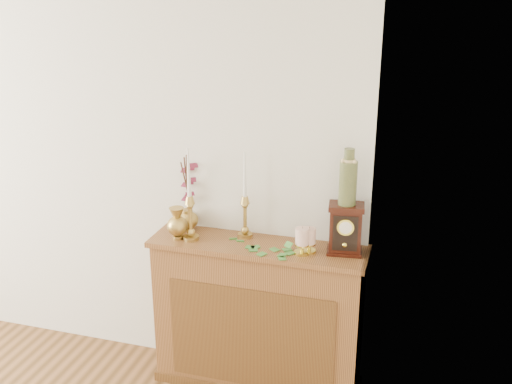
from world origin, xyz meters
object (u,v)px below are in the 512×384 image
(ginger_jar, at_px, (189,194))
(mantel_clock, at_px, (345,229))
(bud_vase, at_px, (177,224))
(candlestick_left, at_px, (190,211))
(candlestick_center, at_px, (245,210))
(ceramic_vase, at_px, (348,180))

(ginger_jar, distance_m, mantel_clock, 0.95)
(ginger_jar, relative_size, mantel_clock, 1.70)
(ginger_jar, bearing_deg, bud_vase, -91.31)
(candlestick_left, distance_m, bud_vase, 0.11)
(bud_vase, distance_m, ginger_jar, 0.21)
(candlestick_center, xyz_separation_m, ginger_jar, (-0.36, 0.04, 0.05))
(candlestick_center, height_order, bud_vase, candlestick_center)
(candlestick_left, relative_size, bud_vase, 2.84)
(candlestick_center, xyz_separation_m, mantel_clock, (0.58, -0.05, -0.03))
(ginger_jar, bearing_deg, ceramic_vase, -5.51)
(candlestick_left, relative_size, mantel_clock, 1.92)
(candlestick_center, height_order, mantel_clock, candlestick_center)
(ginger_jar, xyz_separation_m, mantel_clock, (0.94, -0.09, -0.08))
(candlestick_center, distance_m, bud_vase, 0.39)
(ginger_jar, relative_size, ceramic_vase, 1.56)
(ceramic_vase, bearing_deg, mantel_clock, -82.53)
(candlestick_left, height_order, ceramic_vase, ceramic_vase)
(candlestick_left, distance_m, candlestick_center, 0.31)
(bud_vase, relative_size, mantel_clock, 0.67)
(candlestick_left, bearing_deg, bud_vase, -171.22)
(bud_vase, bearing_deg, candlestick_left, 8.78)
(candlestick_center, relative_size, ceramic_vase, 1.67)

